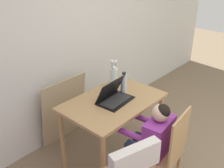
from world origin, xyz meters
name	(u,v)px	position (x,y,z in m)	size (l,w,h in m)	color
wall_back	(79,34)	(0.00, 2.23, 1.25)	(6.40, 0.05, 2.50)	silver
dining_table	(113,109)	(-0.28, 1.43, 0.64)	(1.04, 0.69, 0.75)	tan
chair_occupied	(164,152)	(-0.31, 0.77, 0.47)	(0.44, 0.44, 0.91)	tan
person_seated	(153,136)	(-0.32, 0.90, 0.59)	(0.39, 0.45, 0.95)	purple
laptop	(113,96)	(-0.28, 1.42, 0.81)	(0.39, 0.27, 0.23)	black
flower_vase	(114,75)	(-0.02, 1.65, 0.88)	(0.09, 0.09, 0.32)	silver
water_bottle	(124,83)	(-0.07, 1.46, 0.86)	(0.07, 0.07, 0.23)	silver
cardboard_panel	(64,110)	(-0.41, 2.11, 0.41)	(0.63, 0.13, 0.83)	tan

